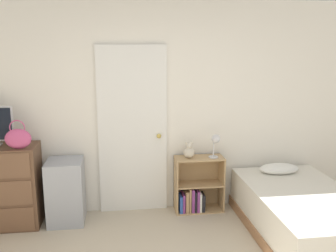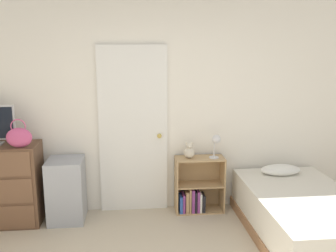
# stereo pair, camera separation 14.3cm
# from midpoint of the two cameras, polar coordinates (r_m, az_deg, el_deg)

# --- Properties ---
(wall_back) EXTENTS (10.00, 0.06, 2.55)m
(wall_back) POSITION_cam_midpoint_polar(r_m,az_deg,el_deg) (4.54, -1.71, 2.72)
(wall_back) COLOR white
(wall_back) RESTS_ON ground_plane
(door_closed) EXTENTS (0.82, 0.09, 2.03)m
(door_closed) POSITION_cam_midpoint_polar(r_m,az_deg,el_deg) (4.53, -4.41, -0.68)
(door_closed) COLOR white
(door_closed) RESTS_ON ground_plane
(dresser) EXTENTS (0.91, 0.45, 0.94)m
(dresser) POSITION_cam_midpoint_polar(r_m,az_deg,el_deg) (4.69, -23.48, -8.20)
(dresser) COLOR brown
(dresser) RESTS_ON ground_plane
(handbag) EXTENTS (0.28, 0.11, 0.32)m
(handbag) POSITION_cam_midpoint_polar(r_m,az_deg,el_deg) (4.32, -20.88, -1.60)
(handbag) COLOR #C64C7F
(handbag) RESTS_ON dresser
(storage_bin) EXTENTS (0.41, 0.44, 0.74)m
(storage_bin) POSITION_cam_midpoint_polar(r_m,az_deg,el_deg) (4.56, -14.34, -9.43)
(storage_bin) COLOR #999EA8
(storage_bin) RESTS_ON ground_plane
(bookshelf) EXTENTS (0.59, 0.27, 0.69)m
(bookshelf) POSITION_cam_midpoint_polar(r_m,az_deg,el_deg) (4.71, 5.19, -9.78)
(bookshelf) COLOR tan
(bookshelf) RESTS_ON ground_plane
(teddy_bear) EXTENTS (0.13, 0.13, 0.20)m
(teddy_bear) POSITION_cam_midpoint_polar(r_m,az_deg,el_deg) (4.52, 4.18, -3.83)
(teddy_bear) COLOR beige
(teddy_bear) RESTS_ON bookshelf
(desk_lamp) EXTENTS (0.13, 0.13, 0.29)m
(desk_lamp) POSITION_cam_midpoint_polar(r_m,az_deg,el_deg) (4.52, 8.23, -2.37)
(desk_lamp) COLOR silver
(desk_lamp) RESTS_ON bookshelf
(bed) EXTENTS (1.09, 1.84, 0.60)m
(bed) POSITION_cam_midpoint_polar(r_m,az_deg,el_deg) (4.36, 20.79, -12.69)
(bed) COLOR #996B47
(bed) RESTS_ON ground_plane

